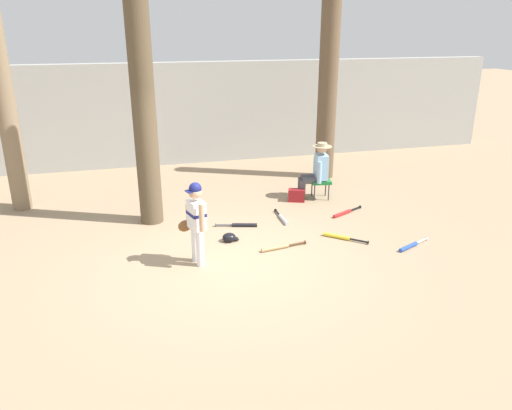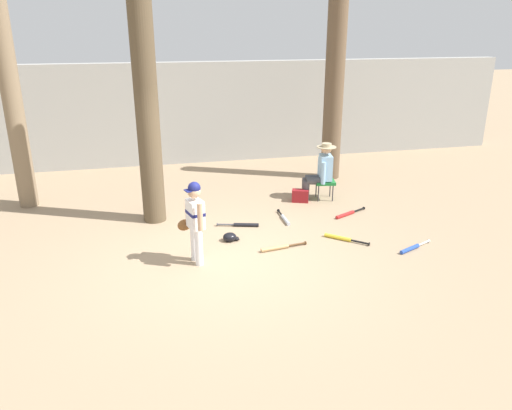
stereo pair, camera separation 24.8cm
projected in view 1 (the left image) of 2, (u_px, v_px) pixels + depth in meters
The scene contains 15 objects.
ground_plane at pixel (230, 262), 7.66m from camera, with size 60.00×60.00×0.00m, color #9E8466.
concrete_back_wall at pixel (178, 114), 12.82m from camera, with size 18.00×0.36×2.60m, color #9E9E99.
tree_near_player at pixel (144, 113), 8.57m from camera, with size 0.67×0.67×4.74m.
tree_behind_spectator at pixel (327, 99), 11.39m from camera, with size 0.61×0.61×4.29m.
young_ballplayer at pixel (196, 218), 7.38m from camera, with size 0.42×0.57×1.31m.
folding_stool at pixel (321, 182), 10.38m from camera, with size 0.47×0.47×0.41m.
seated_spectator at pixel (316, 169), 10.28m from camera, with size 0.68×0.54×1.20m.
handbag_beside_stool at pixel (296, 195), 10.27m from camera, with size 0.34×0.18×0.26m, color maroon.
bat_blue_youth at pixel (411, 246), 8.15m from camera, with size 0.71×0.36×0.07m.
bat_aluminum_silver at pixel (282, 219), 9.30m from camera, with size 0.07×0.75×0.07m.
bat_red_barrel at pixel (344, 213), 9.58m from camera, with size 0.76×0.42×0.07m.
bat_black_composite at pixel (241, 225), 9.00m from camera, with size 0.76×0.27×0.07m.
bat_wood_tan at pixel (279, 247), 8.09m from camera, with size 0.81×0.19×0.07m.
bat_yellow_trainer at pixel (340, 237), 8.49m from camera, with size 0.63×0.59×0.07m.
batting_helmet_black at pixel (229, 238), 8.38m from camera, with size 0.27×0.21×0.16m.
Camera 1 is at (-1.42, -6.76, 3.45)m, focal length 34.64 mm.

